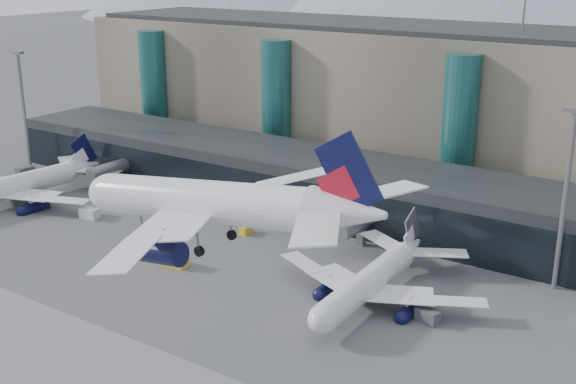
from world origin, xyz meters
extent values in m
plane|color=#515154|center=(0.00, 0.00, 0.00)|extent=(900.00, 900.00, 0.00)
cube|color=black|center=(0.00, 58.00, 5.00)|extent=(170.00, 18.00, 10.00)
cube|color=black|center=(0.00, 49.10, 4.00)|extent=(170.00, 0.40, 8.00)
cylinder|color=slate|center=(-55.00, 47.00, 4.20)|extent=(2.80, 14.00, 2.80)
cube|color=slate|center=(-55.00, 47.00, 1.20)|extent=(1.20, 1.20, 2.40)
cylinder|color=slate|center=(0.00, 47.00, 4.20)|extent=(2.80, 14.00, 2.80)
cube|color=slate|center=(0.00, 47.00, 1.20)|extent=(1.20, 1.20, 2.40)
cube|color=gray|center=(-25.00, 90.00, 15.00)|extent=(130.00, 30.00, 30.00)
cube|color=black|center=(-25.00, 90.00, 30.50)|extent=(123.50, 28.00, 1.00)
cylinder|color=#22605F|center=(-70.00, 74.00, 14.00)|extent=(6.40, 6.40, 28.00)
cylinder|color=#22605F|center=(-35.00, 74.00, 14.00)|extent=(6.40, 6.40, 28.00)
cylinder|color=#22605F|center=(5.00, 74.00, 14.00)|extent=(6.40, 6.40, 28.00)
cylinder|color=slate|center=(-80.00, 45.00, 12.50)|extent=(0.70, 0.70, 25.00)
cube|color=slate|center=(-80.00, 45.00, 25.30)|extent=(3.00, 1.20, 0.60)
cylinder|color=slate|center=(30.00, 48.00, 12.50)|extent=(0.70, 0.70, 25.00)
cube|color=slate|center=(30.00, 48.00, 25.30)|extent=(3.00, 1.20, 0.60)
cylinder|color=white|center=(13.61, -4.89, 25.80)|extent=(22.02, 3.70, 3.65)
ellipsoid|color=white|center=(2.61, -4.92, 25.80)|extent=(5.12, 3.66, 3.65)
cone|color=white|center=(27.76, -4.86, 25.98)|extent=(6.30, 3.66, 3.65)
cube|color=white|center=(15.20, -12.75, 25.20)|extent=(11.52, 16.51, 0.18)
cylinder|color=#0C0E35|center=(13.94, -10.87, 23.33)|extent=(4.41, 2.02, 2.01)
cube|color=white|center=(27.77, -9.26, 26.16)|extent=(6.63, 8.69, 0.15)
cube|color=white|center=(15.16, 2.97, 25.20)|extent=(11.46, 16.51, 0.18)
cylinder|color=#0C0E35|center=(13.91, 1.08, 23.33)|extent=(4.41, 2.02, 2.01)
cube|color=white|center=(27.75, -0.46, 26.16)|extent=(6.60, 8.70, 0.15)
cube|color=#0C0E35|center=(28.08, -4.86, 28.90)|extent=(5.45, 0.23, 6.42)
cube|color=maroon|center=(27.13, -4.86, 27.80)|extent=(3.64, 0.26, 3.51)
cylinder|color=slate|center=(5.91, -4.91, 23.43)|extent=(0.15, 0.15, 2.92)
cylinder|color=black|center=(5.91, -4.91, 22.15)|extent=(0.65, 0.23, 0.65)
cylinder|color=black|center=(14.56, -7.08, 22.15)|extent=(0.83, 0.33, 0.83)
cylinder|color=black|center=(14.55, -2.70, 22.15)|extent=(0.83, 0.33, 0.83)
cylinder|color=white|center=(-63.83, 31.00, 4.60)|extent=(6.61, 25.20, 4.13)
cone|color=white|center=(-62.22, 46.94, 4.81)|extent=(4.82, 7.50, 4.13)
cube|color=white|center=(-54.80, 31.88, 3.92)|extent=(18.80, 11.58, 0.21)
cylinder|color=#0C0E35|center=(-57.06, 30.67, 1.81)|extent=(2.76, 5.19, 2.27)
cube|color=white|center=(-57.26, 46.44, 5.01)|extent=(9.91, 6.80, 0.17)
cube|color=white|center=(-72.50, 33.66, 3.92)|extent=(18.39, 14.30, 0.21)
cylinder|color=#0C0E35|center=(-70.52, 32.03, 1.81)|extent=(2.76, 5.19, 2.27)
cube|color=white|center=(-67.18, 47.44, 5.01)|extent=(9.67, 8.10, 0.17)
cube|color=#0C0E35|center=(-62.18, 47.29, 8.11)|extent=(0.87, 6.16, 7.27)
cube|color=white|center=(-62.29, 46.23, 6.87)|extent=(0.70, 4.13, 3.97)
cylinder|color=black|center=(-61.26, 31.81, 0.47)|extent=(0.46, 0.97, 0.94)
cylinder|color=black|center=(-66.19, 32.31, 0.47)|extent=(0.46, 0.97, 0.94)
cylinder|color=white|center=(10.36, 31.00, 4.10)|extent=(4.06, 22.25, 3.68)
ellipsoid|color=white|center=(10.55, 19.91, 4.10)|extent=(3.77, 5.21, 3.68)
cone|color=white|center=(10.11, 45.26, 4.28)|extent=(3.79, 6.40, 3.68)
cube|color=white|center=(18.25, 32.72, 3.49)|extent=(16.61, 11.79, 0.18)
cylinder|color=#0C0E35|center=(16.37, 31.42, 1.61)|extent=(2.10, 4.47, 2.02)
cube|color=white|center=(14.55, 45.34, 4.46)|extent=(8.75, 6.77, 0.15)
cube|color=white|center=(2.41, 32.45, 3.49)|extent=(16.67, 11.37, 0.18)
cylinder|color=#0C0E35|center=(4.33, 31.21, 1.61)|extent=(2.10, 4.47, 2.02)
cube|color=white|center=(5.67, 45.19, 4.46)|extent=(8.78, 6.57, 0.15)
cube|color=slate|center=(10.10, 45.58, 7.22)|extent=(0.32, 5.49, 6.47)
cube|color=white|center=(10.12, 44.63, 6.12)|extent=(0.32, 3.68, 3.54)
cylinder|color=slate|center=(10.49, 23.23, 1.71)|extent=(0.15, 0.15, 2.94)
cylinder|color=black|center=(10.49, 23.23, 0.42)|extent=(0.24, 0.66, 0.65)
cylinder|color=black|center=(12.55, 31.99, 0.42)|extent=(0.34, 0.84, 0.84)
cylinder|color=black|center=(8.13, 31.91, 0.42)|extent=(0.34, 0.84, 0.84)
cube|color=silver|center=(-45.89, 31.31, 0.93)|extent=(3.53, 2.29, 1.86)
cube|color=gold|center=(-18.32, 40.76, 0.65)|extent=(1.55, 2.35, 1.30)
cube|color=#48484D|center=(19.20, 29.00, 0.86)|extent=(3.40, 2.34, 1.72)
cube|color=#48484D|center=(-77.12, 41.44, 1.00)|extent=(2.15, 3.70, 2.00)
cube|color=gold|center=(-19.34, 24.20, 1.11)|extent=(4.26, 2.60, 2.23)
camera|label=1|loc=(49.95, -48.93, 44.25)|focal=45.00mm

